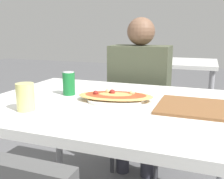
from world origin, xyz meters
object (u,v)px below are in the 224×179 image
Objects in this scene: person_seated at (139,83)px; pizza_main at (115,97)px; dining_table at (109,115)px; chair_far_seated at (142,102)px; drink_glass at (25,97)px; soda_can at (69,83)px.

person_seated is 0.66m from pizza_main.
dining_table is 3.07× the size of pizza_main.
dining_table is 0.69m from person_seated.
chair_far_seated is 1.13m from drink_glass.
drink_glass is at bearing -136.95° from pizza_main.
chair_far_seated is at bearing 91.76° from dining_table.
drink_glass is at bearing 74.32° from person_seated.
person_seated is at bearing 90.00° from chair_far_seated.
dining_table is at bearing 92.05° from person_seated.
drink_glass is (-0.31, -0.29, 0.04)m from pizza_main.
dining_table is 0.09m from pizza_main.
soda_can is at bearing 72.63° from chair_far_seated.
soda_can is at bearing 167.08° from dining_table.
dining_table is at bearing -12.92° from soda_can.
drink_glass reaches higher than pizza_main.
pizza_main is 0.43m from drink_glass.
dining_table is at bearing -123.94° from pizza_main.
person_seated reaches higher than drink_glass.
pizza_main is at bearing 43.05° from drink_glass.
chair_far_seated reaches higher than dining_table.
person_seated is at bearing 93.98° from pizza_main.
drink_glass is (-0.29, -0.26, 0.13)m from dining_table.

